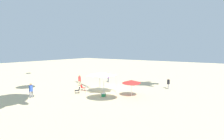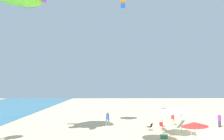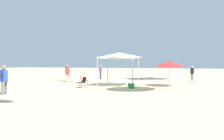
{
  "view_description": "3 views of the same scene",
  "coord_description": "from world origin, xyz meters",
  "views": [
    {
      "loc": [
        -17.39,
        23.11,
        5.91
      ],
      "look_at": [
        -2.68,
        2.55,
        3.03
      ],
      "focal_mm": 31.62,
      "sensor_mm": 36.0,
      "label": 1
    },
    {
      "loc": [
        -24.51,
        10.07,
        5.21
      ],
      "look_at": [
        -0.89,
        9.68,
        6.81
      ],
      "focal_mm": 35.12,
      "sensor_mm": 36.0,
      "label": 2
    },
    {
      "loc": [
        -6.21,
        20.42,
        1.88
      ],
      "look_at": [
        -1.93,
        6.36,
        1.42
      ],
      "focal_mm": 34.33,
      "sensor_mm": 36.0,
      "label": 3
    }
  ],
  "objects": [
    {
      "name": "ground",
      "position": [
        0.0,
        0.0,
        -0.05
      ],
      "size": [
        120.0,
        120.0,
        0.1
      ],
      "primitive_type": "cube",
      "color": "beige"
    },
    {
      "name": "canopy_tent",
      "position": [
        -1.64,
        3.41,
        2.5
      ],
      "size": [
        2.93,
        2.94,
        2.76
      ],
      "rotation": [
        0.0,
        0.0,
        0.02
      ],
      "color": "#B7B7BC",
      "rests_on": "ground"
    },
    {
      "name": "beach_umbrella",
      "position": [
        -5.66,
        2.7,
        1.84
      ],
      "size": [
        2.27,
        2.28,
        2.13
      ],
      "color": "silver",
      "rests_on": "ground"
    },
    {
      "name": "folding_chair_right_of_tent",
      "position": [
        1.43,
        3.76,
        0.47
      ],
      "size": [
        0.76,
        0.7,
        0.82
      ],
      "rotation": [
        0.0,
        0.0,
        5.06
      ],
      "color": "black",
      "rests_on": "ground"
    },
    {
      "name": "folding_chair_facing_ocean",
      "position": [
        0.79,
        5.29,
        0.47
      ],
      "size": [
        0.78,
        0.81,
        0.82
      ],
      "rotation": [
        0.0,
        0.0,
        2.51
      ],
      "color": "black",
      "rests_on": "ground"
    },
    {
      "name": "cooler_box",
      "position": [
        -2.92,
        4.65,
        0.2
      ],
      "size": [
        0.62,
        0.73,
        0.4
      ],
      "color": "#1E8C4C",
      "rests_on": "ground"
    },
    {
      "name": "person_beachcomber",
      "position": [
        2.53,
        -3.61,
        0.99
      ],
      "size": [
        0.4,
        0.41,
        1.68
      ],
      "rotation": [
        0.0,
        0.0,
        2.11
      ],
      "color": "#33384C",
      "rests_on": "ground"
    },
    {
      "name": "person_kite_handler",
      "position": [
        3.62,
        10.16,
        1.04
      ],
      "size": [
        0.42,
        0.47,
        1.76
      ],
      "rotation": [
        0.0,
        0.0,
        1.72
      ],
      "color": "slate",
      "rests_on": "ground"
    },
    {
      "name": "person_far_stroller",
      "position": [
        4.02,
        1.74,
        1.03
      ],
      "size": [
        0.42,
        0.47,
        1.75
      ],
      "rotation": [
        0.0,
        0.0,
        1.53
      ],
      "color": "#C6B28C",
      "rests_on": "ground"
    },
    {
      "name": "kite_box_orange",
      "position": [
        13.02,
        7.52,
        19.54
      ],
      "size": [
        0.93,
        0.8,
        1.81
      ],
      "rotation": [
        0.0,
        0.0,
        4.69
      ],
      "color": "orange"
    }
  ]
}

